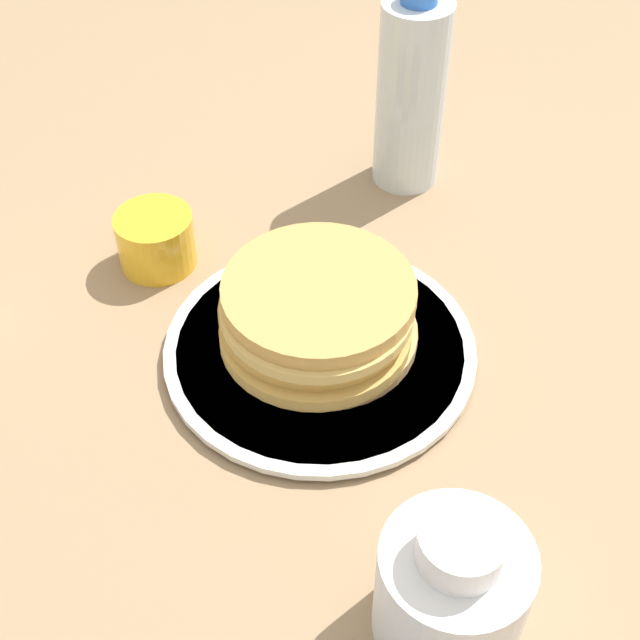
{
  "coord_description": "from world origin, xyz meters",
  "views": [
    {
      "loc": [
        0.58,
        -0.04,
        0.63
      ],
      "look_at": [
        0.01,
        -0.01,
        0.05
      ],
      "focal_mm": 50.0,
      "sensor_mm": 36.0,
      "label": 1
    }
  ],
  "objects": [
    {
      "name": "ground_plane",
      "position": [
        0.0,
        0.0,
        0.0
      ],
      "size": [
        4.0,
        4.0,
        0.0
      ],
      "primitive_type": "plane",
      "color": "#9E7F5B"
    },
    {
      "name": "plate",
      "position": [
        0.01,
        -0.01,
        0.01
      ],
      "size": [
        0.3,
        0.3,
        0.01
      ],
      "color": "silver",
      "rests_on": "ground_plane"
    },
    {
      "name": "pancake_stack",
      "position": [
        0.01,
        -0.01,
        0.05
      ],
      "size": [
        0.19,
        0.19,
        0.07
      ],
      "color": "tan",
      "rests_on": "plate"
    },
    {
      "name": "juice_glass",
      "position": [
        -0.13,
        -0.18,
        0.03
      ],
      "size": [
        0.08,
        0.08,
        0.06
      ],
      "color": "yellow",
      "rests_on": "ground_plane"
    },
    {
      "name": "cream_jug",
      "position": [
        0.29,
        0.07,
        0.05
      ],
      "size": [
        0.11,
        0.11,
        0.13
      ],
      "color": "white",
      "rests_on": "ground_plane"
    },
    {
      "name": "water_bottle_mid",
      "position": [
        -0.27,
        0.1,
        0.11
      ],
      "size": [
        0.08,
        0.08,
        0.23
      ],
      "color": "silver",
      "rests_on": "ground_plane"
    }
  ]
}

